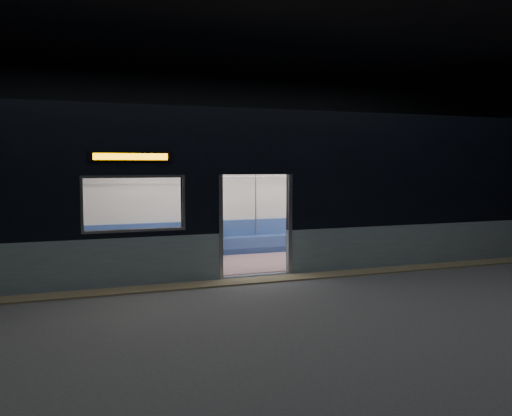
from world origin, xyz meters
TOP-DOWN VIEW (x-y plane):
  - station_floor at (0.00, 0.00)m, footprint 24.00×14.00m
  - station_envelope at (0.00, 0.00)m, footprint 24.00×14.00m
  - tactile_strip at (0.00, 0.55)m, footprint 22.80×0.50m
  - metro_car at (-0.00, 2.54)m, footprint 18.00×3.04m
  - passenger at (-0.33, 3.55)m, footprint 0.42×0.68m
  - handbag at (-0.36, 3.33)m, footprint 0.29×0.25m
  - transit_map at (3.69, 3.85)m, footprint 1.03×0.03m

SIDE VIEW (x-z plane):
  - station_floor at x=0.00m, z-range -0.01..0.00m
  - tactile_strip at x=0.00m, z-range 0.00..0.03m
  - handbag at x=-0.36m, z-range 0.60..0.73m
  - passenger at x=-0.33m, z-range 0.12..1.46m
  - transit_map at x=3.69m, z-range 1.15..1.82m
  - metro_car at x=0.00m, z-range 0.17..3.52m
  - station_envelope at x=0.00m, z-range 1.16..6.16m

